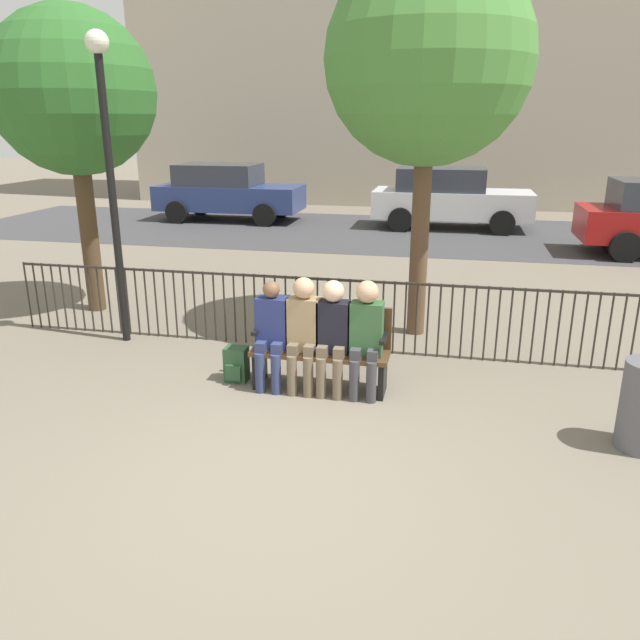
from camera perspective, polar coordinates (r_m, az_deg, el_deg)
ground_plane at (r=5.38m, az=-4.20°, el=-14.13°), size 80.00×80.00×0.00m
park_bench at (r=6.85m, az=0.13°, el=-2.31°), size 1.50×0.45×0.92m
seated_person_0 at (r=6.79m, az=-4.46°, el=-0.90°), size 0.34×0.39×1.21m
seated_person_1 at (r=6.69m, az=-1.52°, el=-0.71°), size 0.34×0.39×1.27m
seated_person_2 at (r=6.63m, az=1.17°, el=-0.96°), size 0.34×0.39×1.25m
seated_person_3 at (r=6.57m, az=4.24°, el=-1.07°), size 0.34×0.39×1.27m
backpack at (r=7.15m, az=-7.66°, el=-4.05°), size 0.25×0.24×0.40m
fence_railing at (r=7.92m, az=1.77°, el=1.07°), size 9.01×0.03×0.95m
tree_0 at (r=8.40m, az=9.88°, el=22.30°), size 2.59×2.59×4.85m
tree_1 at (r=10.04m, az=-21.64°, el=18.68°), size 2.33×2.33×4.39m
lamp_post at (r=8.38m, az=-18.86°, el=14.80°), size 0.28×0.28×3.86m
street_surface at (r=16.67m, az=7.34°, el=7.91°), size 24.00×6.00×0.01m
parked_car_0 at (r=17.54m, az=11.68°, el=10.95°), size 4.20×1.94×1.62m
parked_car_1 at (r=18.79m, az=-8.52°, el=11.56°), size 4.20×1.94×1.62m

